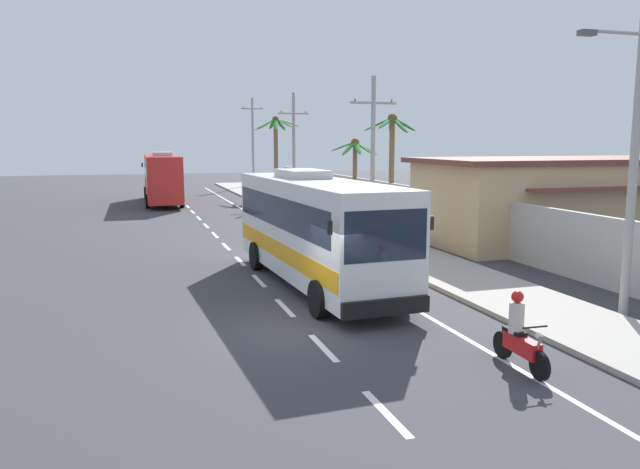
{
  "coord_description": "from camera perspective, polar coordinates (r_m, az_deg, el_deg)",
  "views": [
    {
      "loc": [
        -4.19,
        -14.85,
        4.75
      ],
      "look_at": [
        1.84,
        4.46,
        1.7
      ],
      "focal_mm": 34.74,
      "sensor_mm": 36.0,
      "label": 1
    }
  ],
  "objects": [
    {
      "name": "ground_plane",
      "position": [
        16.14,
        -1.52,
        -8.54
      ],
      "size": [
        160.0,
        160.0,
        0.0
      ],
      "primitive_type": "plane",
      "color": "#3A3A3F"
    },
    {
      "name": "sidewalk_kerb",
      "position": [
        27.57,
        6.43,
        -1.26
      ],
      "size": [
        3.2,
        90.0,
        0.14
      ],
      "primitive_type": "cube",
      "color": "#A8A399",
      "rests_on": "ground"
    },
    {
      "name": "lane_markings",
      "position": [
        30.8,
        -5.28,
        -0.33
      ],
      "size": [
        3.67,
        71.62,
        0.01
      ],
      "color": "white",
      "rests_on": "ground"
    },
    {
      "name": "boundary_wall",
      "position": [
        32.61,
        9.76,
        2.15
      ],
      "size": [
        0.24,
        60.0,
        2.34
      ],
      "primitive_type": "cube",
      "color": "#B2B2AD",
      "rests_on": "ground"
    },
    {
      "name": "coach_bus_foreground",
      "position": [
        20.39,
        -0.45,
        0.73
      ],
      "size": [
        3.29,
        10.73,
        3.78
      ],
      "color": "silver",
      "rests_on": "ground"
    },
    {
      "name": "coach_bus_far_lane",
      "position": [
        49.25,
        -14.33,
        5.17
      ],
      "size": [
        2.93,
        11.58,
        3.96
      ],
      "color": "red",
      "rests_on": "ground"
    },
    {
      "name": "motorcycle_beside_bus",
      "position": [
        13.86,
        17.88,
        -8.99
      ],
      "size": [
        0.56,
        1.96,
        1.64
      ],
      "color": "black",
      "rests_on": "ground"
    },
    {
      "name": "motorcycle_trailing",
      "position": [
        30.01,
        -1.42,
        0.72
      ],
      "size": [
        0.56,
        1.96,
        1.59
      ],
      "color": "black",
      "rests_on": "ground"
    },
    {
      "name": "pedestrian_near_kerb",
      "position": [
        27.04,
        8.9,
        0.47
      ],
      "size": [
        0.36,
        0.36,
        1.62
      ],
      "rotation": [
        0.0,
        0.0,
        4.95
      ],
      "color": "gold",
      "rests_on": "sidewalk_kerb"
    },
    {
      "name": "pedestrian_midwalk",
      "position": [
        37.8,
        -1.61,
        2.86
      ],
      "size": [
        0.36,
        0.36,
        1.64
      ],
      "rotation": [
        0.0,
        0.0,
        4.07
      ],
      "color": "black",
      "rests_on": "sidewalk_kerb"
    },
    {
      "name": "utility_pole_nearest",
      "position": [
        18.61,
        27.1,
        10.0
      ],
      "size": [
        3.16,
        0.24,
        10.48
      ],
      "color": "#9E9E99",
      "rests_on": "ground"
    },
    {
      "name": "utility_pole_mid",
      "position": [
        33.35,
        4.89,
        7.74
      ],
      "size": [
        2.6,
        0.24,
        8.15
      ],
      "color": "#9E9E99",
      "rests_on": "ground"
    },
    {
      "name": "utility_pole_far",
      "position": [
        50.07,
        -2.44,
        8.25
      ],
      "size": [
        2.52,
        0.24,
        8.57
      ],
      "color": "#9E9E99",
      "rests_on": "ground"
    },
    {
      "name": "utility_pole_distant",
      "position": [
        67.16,
        -6.21,
        8.64
      ],
      "size": [
        2.4,
        0.24,
        9.33
      ],
      "color": "#9E9E99",
      "rests_on": "ground"
    },
    {
      "name": "palm_nearest",
      "position": [
        36.76,
        6.63,
        7.96
      ],
      "size": [
        3.25,
        3.17,
        6.35
      ],
      "color": "brown",
      "rests_on": "ground"
    },
    {
      "name": "palm_second",
      "position": [
        53.77,
        -4.08,
        8.59
      ],
      "size": [
        3.85,
        3.9,
        6.9
      ],
      "color": "brown",
      "rests_on": "ground"
    },
    {
      "name": "palm_third",
      "position": [
        41.69,
        3.28,
        7.07
      ],
      "size": [
        3.11,
        3.22,
        4.96
      ],
      "color": "brown",
      "rests_on": "ground"
    },
    {
      "name": "roadside_building",
      "position": [
        31.84,
        22.32,
        3.0
      ],
      "size": [
        14.97,
        7.22,
        3.99
      ],
      "color": "tan",
      "rests_on": "ground"
    }
  ]
}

